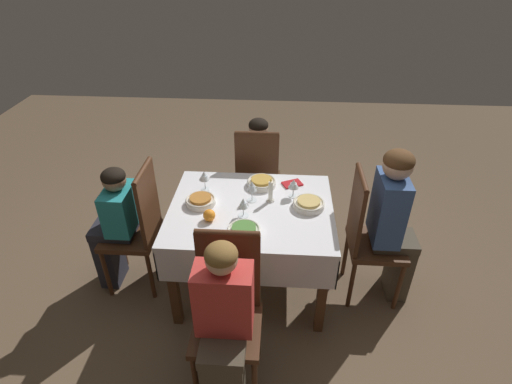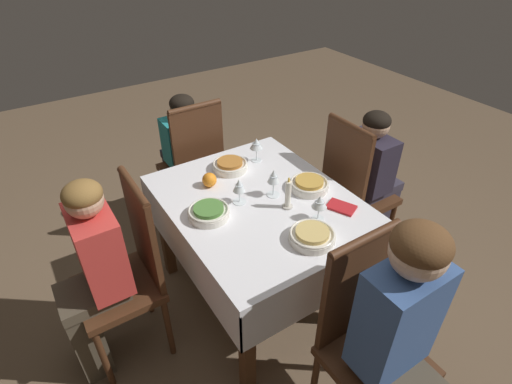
{
  "view_description": "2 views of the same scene",
  "coord_description": "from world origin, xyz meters",
  "views": [
    {
      "loc": [
        -0.18,
        2.2,
        2.32
      ],
      "look_at": [
        -0.04,
        0.04,
        0.89
      ],
      "focal_mm": 28.0,
      "sensor_mm": 36.0,
      "label": 1
    },
    {
      "loc": [
        -1.41,
        0.93,
        1.98
      ],
      "look_at": [
        -0.01,
        0.03,
        0.8
      ],
      "focal_mm": 28.0,
      "sensor_mm": 36.0,
      "label": 2
    }
  ],
  "objects": [
    {
      "name": "wine_glass_east",
      "position": [
        0.35,
        -0.2,
        0.85
      ],
      "size": [
        0.08,
        0.08,
        0.15
      ],
      "color": "white",
      "rests_on": "dining_table"
    },
    {
      "name": "wine_glass_south",
      "position": [
        -0.0,
        -0.09,
        0.85
      ],
      "size": [
        0.07,
        0.07,
        0.16
      ],
      "color": "white",
      "rests_on": "dining_table"
    },
    {
      "name": "bowl_north",
      "position": [
        0.02,
        0.29,
        0.76
      ],
      "size": [
        0.21,
        0.21,
        0.06
      ],
      "color": "silver",
      "rests_on": "dining_table"
    },
    {
      "name": "chair_east",
      "position": [
        0.81,
        0.01,
        0.55
      ],
      "size": [
        0.38,
        0.38,
        1.02
      ],
      "rotation": [
        0.0,
        0.0,
        1.57
      ],
      "color": "#472816",
      "rests_on": "ground_plane"
    },
    {
      "name": "bowl_south",
      "position": [
        -0.06,
        -0.28,
        0.76
      ],
      "size": [
        0.21,
        0.21,
        0.06
      ],
      "color": "silver",
      "rests_on": "dining_table"
    },
    {
      "name": "chair_north",
      "position": [
        0.08,
        0.71,
        0.55
      ],
      "size": [
        0.38,
        0.38,
        1.02
      ],
      "rotation": [
        0.0,
        0.0,
        3.14
      ],
      "color": "#472816",
      "rests_on": "ground_plane"
    },
    {
      "name": "wine_glass_north",
      "position": [
        0.04,
        0.1,
        0.83
      ],
      "size": [
        0.07,
        0.07,
        0.14
      ],
      "color": "white",
      "rests_on": "dining_table"
    },
    {
      "name": "ground_plane",
      "position": [
        0.0,
        0.0,
        0.0
      ],
      "size": [
        8.0,
        8.0,
        0.0
      ],
      "primitive_type": "plane",
      "color": "brown"
    },
    {
      "name": "person_adult_denim",
      "position": [
        -0.97,
        0.0,
        0.68
      ],
      "size": [
        0.34,
        0.3,
        1.2
      ],
      "rotation": [
        0.0,
        0.0,
        -1.57
      ],
      "color": "#4C4233",
      "rests_on": "ground_plane"
    },
    {
      "name": "chair_west",
      "position": [
        -0.81,
        0.0,
        0.55
      ],
      "size": [
        0.38,
        0.38,
        1.02
      ],
      "rotation": [
        0.0,
        0.0,
        -1.57
      ],
      "color": "#472816",
      "rests_on": "ground_plane"
    },
    {
      "name": "chair_south",
      "position": [
        0.0,
        -0.71,
        0.55
      ],
      "size": [
        0.38,
        0.38,
        1.02
      ],
      "color": "#472816",
      "rests_on": "ground_plane"
    },
    {
      "name": "bowl_east",
      "position": [
        0.35,
        -0.02,
        0.76
      ],
      "size": [
        0.21,
        0.21,
        0.06
      ],
      "color": "silver",
      "rests_on": "dining_table"
    },
    {
      "name": "candle_centerpiece",
      "position": [
        -0.13,
        -0.09,
        0.81
      ],
      "size": [
        0.05,
        0.05,
        0.18
      ],
      "color": "beige",
      "rests_on": "dining_table"
    },
    {
      "name": "person_child_teal",
      "position": [
        0.98,
        0.01,
        0.56
      ],
      "size": [
        0.33,
        0.3,
        1.01
      ],
      "rotation": [
        0.0,
        0.0,
        1.57
      ],
      "color": "#282833",
      "rests_on": "ground_plane"
    },
    {
      "name": "dining_table",
      "position": [
        0.0,
        0.0,
        0.63
      ],
      "size": [
        1.12,
        0.91,
        0.73
      ],
      "color": "silver",
      "rests_on": "ground_plane"
    },
    {
      "name": "wine_glass_west",
      "position": [
        -0.29,
        -0.16,
        0.84
      ],
      "size": [
        0.08,
        0.08,
        0.14
      ],
      "color": "white",
      "rests_on": "dining_table"
    },
    {
      "name": "person_child_dark",
      "position": [
        0.0,
        -0.87,
        0.57
      ],
      "size": [
        0.3,
        0.33,
        1.04
      ],
      "color": "#383342",
      "rests_on": "ground_plane"
    },
    {
      "name": "person_child_red",
      "position": [
        0.08,
        0.87,
        0.6
      ],
      "size": [
        0.3,
        0.33,
        1.1
      ],
      "rotation": [
        0.0,
        0.0,
        3.14
      ],
      "color": "#4C4233",
      "rests_on": "ground_plane"
    },
    {
      "name": "napkin_red_folded",
      "position": [
        -0.28,
        -0.31,
        0.74
      ],
      "size": [
        0.17,
        0.14,
        0.01
      ],
      "rotation": [
        0.0,
        0.0,
        0.44
      ],
      "color": "red",
      "rests_on": "dining_table"
    },
    {
      "name": "orange_fruit",
      "position": [
        0.26,
        0.16,
        0.77
      ],
      "size": [
        0.08,
        0.08,
        0.08
      ],
      "primitive_type": "sphere",
      "color": "orange",
      "rests_on": "dining_table"
    },
    {
      "name": "bowl_west",
      "position": [
        -0.39,
        -0.03,
        0.76
      ],
      "size": [
        0.22,
        0.22,
        0.06
      ],
      "color": "silver",
      "rests_on": "dining_table"
    }
  ]
}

